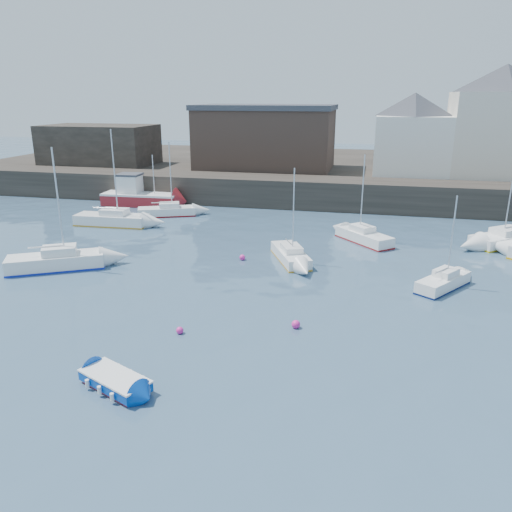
% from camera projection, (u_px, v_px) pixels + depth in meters
% --- Properties ---
extents(water, '(220.00, 220.00, 0.00)m').
position_uv_depth(water, '(194.00, 371.00, 21.75)').
color(water, '#2D4760').
rests_on(water, ground).
extents(quay_wall, '(90.00, 5.00, 3.00)m').
position_uv_depth(quay_wall, '(304.00, 192.00, 53.72)').
color(quay_wall, '#28231E').
rests_on(quay_wall, ground).
extents(land_strip, '(90.00, 32.00, 2.80)m').
position_uv_depth(land_strip, '(322.00, 170.00, 70.43)').
color(land_strip, '#28231E').
rests_on(land_strip, ground).
extents(bldg_east_a, '(13.36, 13.36, 11.80)m').
position_uv_depth(bldg_east_a, '(500.00, 121.00, 53.64)').
color(bldg_east_a, beige).
rests_on(bldg_east_a, land_strip).
extents(bldg_east_d, '(11.14, 11.14, 8.95)m').
position_uv_depth(bldg_east_d, '(412.00, 134.00, 55.56)').
color(bldg_east_d, white).
rests_on(bldg_east_d, land_strip).
extents(warehouse, '(16.40, 10.40, 7.60)m').
position_uv_depth(warehouse, '(266.00, 137.00, 60.86)').
color(warehouse, '#3D2D26').
rests_on(warehouse, land_strip).
extents(bldg_west, '(14.00, 8.00, 5.00)m').
position_uv_depth(bldg_west, '(100.00, 145.00, 65.09)').
color(bldg_west, '#353028').
rests_on(bldg_west, land_strip).
extents(blue_dinghy, '(3.46, 2.55, 0.61)m').
position_uv_depth(blue_dinghy, '(115.00, 381.00, 20.36)').
color(blue_dinghy, maroon).
rests_on(blue_dinghy, ground).
extents(fishing_boat, '(8.36, 3.46, 5.45)m').
position_uv_depth(fishing_boat, '(139.00, 195.00, 54.43)').
color(fishing_boat, maroon).
rests_on(fishing_boat, ground).
extents(sailboat_a, '(6.54, 4.92, 8.28)m').
position_uv_depth(sailboat_a, '(56.00, 261.00, 34.33)').
color(sailboat_a, white).
rests_on(sailboat_a, ground).
extents(sailboat_b, '(3.76, 5.48, 6.77)m').
position_uv_depth(sailboat_b, '(291.00, 255.00, 36.13)').
color(sailboat_b, white).
rests_on(sailboat_b, ground).
extents(sailboat_c, '(3.70, 4.40, 5.79)m').
position_uv_depth(sailboat_c, '(443.00, 282.00, 30.92)').
color(sailboat_c, white).
rests_on(sailboat_c, ground).
extents(sailboat_e, '(6.81, 2.45, 8.66)m').
position_uv_depth(sailboat_e, '(112.00, 219.00, 45.94)').
color(sailboat_e, white).
rests_on(sailboat_e, ground).
extents(sailboat_f, '(4.92, 5.18, 7.04)m').
position_uv_depth(sailboat_f, '(364.00, 236.00, 40.68)').
color(sailboat_f, white).
rests_on(sailboat_f, ground).
extents(sailboat_g, '(6.81, 6.04, 8.77)m').
position_uv_depth(sailboat_g, '(509.00, 238.00, 40.15)').
color(sailboat_g, white).
rests_on(sailboat_g, ground).
extents(sailboat_h, '(5.88, 3.86, 7.24)m').
position_uv_depth(sailboat_h, '(167.00, 211.00, 49.69)').
color(sailboat_h, white).
rests_on(sailboat_h, ground).
extents(buoy_near, '(0.37, 0.37, 0.37)m').
position_uv_depth(buoy_near, '(180.00, 333.00, 25.17)').
color(buoy_near, '#EA2697').
rests_on(buoy_near, ground).
extents(buoy_mid, '(0.45, 0.45, 0.45)m').
position_uv_depth(buoy_mid, '(296.00, 328.00, 25.76)').
color(buoy_mid, '#EA2697').
rests_on(buoy_mid, ground).
extents(buoy_far, '(0.43, 0.43, 0.43)m').
position_uv_depth(buoy_far, '(242.00, 260.00, 36.40)').
color(buoy_far, '#EA2697').
rests_on(buoy_far, ground).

